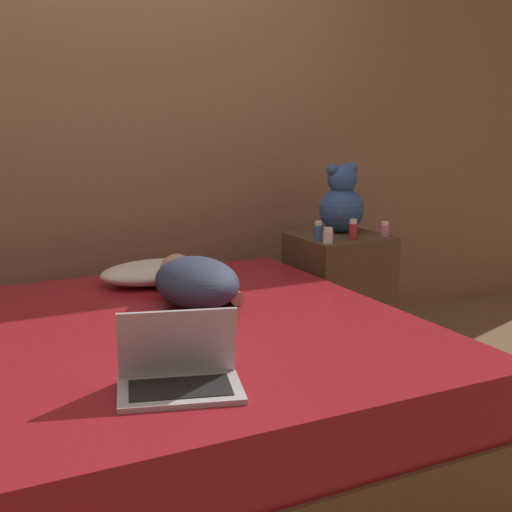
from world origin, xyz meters
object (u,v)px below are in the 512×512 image
Objects in this scene: teddy_bear at (342,202)px; bottle_pink at (385,229)px; bottle_white at (328,236)px; bottle_blue at (318,231)px; pillow at (156,272)px; bottle_red at (353,230)px; laptop at (179,372)px; person_lying at (195,281)px.

teddy_bear reaches higher than bottle_pink.
bottle_white is 0.08m from bottle_blue.
bottle_blue is at bearing 95.24° from bottle_white.
pillow is at bearing 174.90° from bottle_pink.
bottle_white is (-0.16, -0.02, -0.01)m from bottle_red.
bottle_blue is at bearing 170.97° from bottle_pink.
pillow is 0.86m from bottle_blue.
bottle_pink is at bearing -5.10° from pillow.
bottle_blue is at bearing 61.15° from laptop.
teddy_bear is at bearing 45.18° from bottle_white.
bottle_red is 0.18m from bottle_blue.
bottle_red reaches higher than bottle_pink.
bottle_white and bottle_pink have the same top height.
bottle_red is at bearing -108.10° from teddy_bear.
pillow is 1.28× the size of laptop.
person_lying is 6.35× the size of bottle_blue.
bottle_red reaches higher than laptop.
teddy_bear is 0.31m from bottle_blue.
laptop is 1.09× the size of teddy_bear.
laptop and bottle_blue have the same top height.
bottle_red is (1.38, 1.13, 0.13)m from laptop.
teddy_bear reaches higher than laptop.
pillow is 1.29m from laptop.
person_lying is at bearing -156.67° from bottle_blue.
bottle_pink is 0.38m from bottle_blue.
bottle_white is (1.22, 1.11, 0.12)m from laptop.
person_lying reaches higher than pillow.
teddy_bear is (1.45, 1.34, 0.24)m from laptop.
bottle_red reaches higher than bottle_blue.
bottle_white is 1.01× the size of bottle_pink.
person_lying is (0.03, -0.40, 0.04)m from pillow.
pillow is 1.04m from bottle_red.
bottle_blue is (-0.37, 0.06, 0.01)m from bottle_pink.
pillow is 1.23m from bottle_pink.
bottle_pink is at bearing 3.48° from bottle_white.
pillow is 5.21× the size of bottle_blue.
teddy_bear is at bearing 5.43° from pillow.
laptop is 1.79m from bottle_red.
bottle_blue reaches higher than bottle_pink.
bottle_red reaches higher than person_lying.
person_lying is at bearing -161.80° from bottle_white.
pillow is 0.41m from person_lying.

